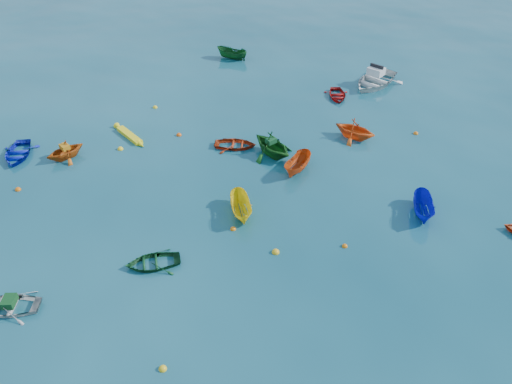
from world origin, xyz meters
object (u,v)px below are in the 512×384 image
Objects in this scene: kayak_yellow at (130,137)px; motorboat_white at (374,85)px; dinghy_blue_sw at (19,156)px; dinghy_white_near at (10,308)px.

motorboat_white is (9.10, 18.03, 0.00)m from kayak_yellow.
dinghy_blue_sw is 13.27m from dinghy_white_near.
dinghy_blue_sw is at bearing -161.72° from dinghy_white_near.
dinghy_white_near is (11.26, -7.04, 0.00)m from dinghy_blue_sw.
dinghy_white_near is at bearing -77.42° from dinghy_blue_sw.
motorboat_white reaches higher than dinghy_white_near.
kayak_yellow is at bearing 12.97° from dinghy_blue_sw.
dinghy_white_near is at bearing -90.69° from motorboat_white.
motorboat_white is (1.60, 31.16, 0.00)m from dinghy_white_near.
dinghy_blue_sw is 0.92× the size of kayak_yellow.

